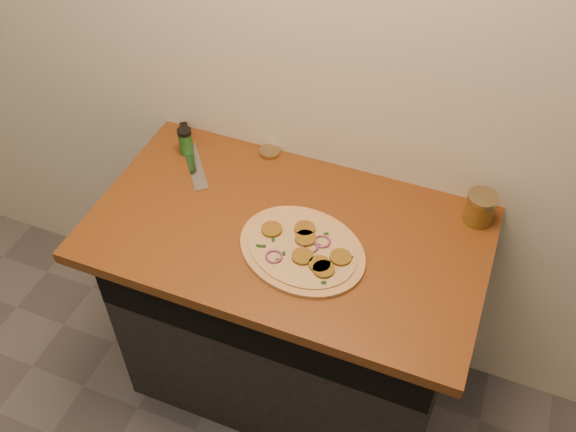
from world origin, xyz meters
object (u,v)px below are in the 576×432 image
at_px(chefs_knife, 190,149).
at_px(salsa_jar, 480,208).
at_px(spice_shaker, 185,141).
at_px(pizza, 303,249).

height_order(chefs_knife, salsa_jar, salsa_jar).
relative_size(chefs_knife, spice_shaker, 3.09).
relative_size(pizza, salsa_jar, 4.88).
bearing_deg(pizza, spice_shaker, 152.47).
bearing_deg(chefs_knife, spice_shaker, -127.38).
height_order(salsa_jar, spice_shaker, salsa_jar).
bearing_deg(chefs_knife, salsa_jar, 1.89).
xyz_separation_m(chefs_knife, salsa_jar, (0.97, 0.03, 0.04)).
xyz_separation_m(pizza, chefs_knife, (-0.52, 0.28, -0.00)).
distance_m(pizza, salsa_jar, 0.55).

